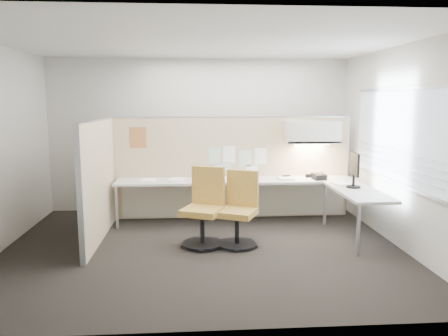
{
  "coord_description": "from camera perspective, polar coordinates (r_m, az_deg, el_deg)",
  "views": [
    {
      "loc": [
        -0.11,
        -5.88,
        2.04
      ],
      "look_at": [
        0.36,
        0.8,
        1.0
      ],
      "focal_mm": 35.0,
      "sensor_mm": 36.0,
      "label": 1
    }
  ],
  "objects": [
    {
      "name": "chair_left",
      "position": [
        6.21,
        -2.59,
        -5.46
      ],
      "size": [
        0.67,
        0.68,
        1.09
      ],
      "rotation": [
        0.0,
        0.0,
        -0.4
      ],
      "color": "black",
      "rests_on": "floor"
    },
    {
      "name": "tape_dispenser",
      "position": [
        7.63,
        10.99,
        -1.0
      ],
      "size": [
        0.11,
        0.07,
        0.06
      ],
      "primitive_type": "cube",
      "rotation": [
        0.0,
        0.0,
        0.14
      ],
      "color": "black",
      "rests_on": "desk"
    },
    {
      "name": "paper_stack_0",
      "position": [
        7.28,
        -9.87,
        -1.58
      ],
      "size": [
        0.26,
        0.32,
        0.03
      ],
      "primitive_type": "cube",
      "rotation": [
        0.0,
        0.0,
        -0.09
      ],
      "color": "white",
      "rests_on": "desk"
    },
    {
      "name": "wall_back",
      "position": [
        8.16,
        -3.23,
        4.3
      ],
      "size": [
        5.5,
        0.02,
        2.8
      ],
      "primitive_type": "cube",
      "color": "beige",
      "rests_on": "ground"
    },
    {
      "name": "wall_front",
      "position": [
        3.69,
        -2.2,
        -1.18
      ],
      "size": [
        5.5,
        0.02,
        2.8
      ],
      "primitive_type": "cube",
      "color": "beige",
      "rests_on": "ground"
    },
    {
      "name": "floor",
      "position": [
        6.23,
        -2.81,
        -10.36
      ],
      "size": [
        5.5,
        4.5,
        0.01
      ],
      "primitive_type": "cube",
      "color": "black",
      "rests_on": "ground"
    },
    {
      "name": "wall_right",
      "position": [
        6.58,
        21.83,
        2.59
      ],
      "size": [
        0.02,
        4.5,
        2.8
      ],
      "primitive_type": "cube",
      "color": "beige",
      "rests_on": "ground"
    },
    {
      "name": "monitor",
      "position": [
        6.86,
        16.63,
        0.05
      ],
      "size": [
        0.21,
        0.51,
        0.53
      ],
      "rotation": [
        0.0,
        0.0,
        1.45
      ],
      "color": "black",
      "rests_on": "desk"
    },
    {
      "name": "paper_stack_4",
      "position": [
        7.43,
        7.99,
        -1.32
      ],
      "size": [
        0.25,
        0.32,
        0.03
      ],
      "primitive_type": "cube",
      "rotation": [
        0.0,
        0.0,
        0.08
      ],
      "color": "white",
      "rests_on": "desk"
    },
    {
      "name": "pinned_papers",
      "position": [
        7.56,
        1.65,
        1.15
      ],
      "size": [
        1.01,
        0.0,
        0.47
      ],
      "color": "#8CBF8C",
      "rests_on": "partition_back"
    },
    {
      "name": "ceiling",
      "position": [
        5.94,
        -3.02,
        16.2
      ],
      "size": [
        5.5,
        4.5,
        0.01
      ],
      "primitive_type": "cube",
      "color": "white",
      "rests_on": "wall_back"
    },
    {
      "name": "task_light_strip",
      "position": [
        7.58,
        11.4,
        3.04
      ],
      "size": [
        0.6,
        0.06,
        0.02
      ],
      "primitive_type": "cube",
      "color": "#FFEABF",
      "rests_on": "overhead_bin"
    },
    {
      "name": "partition_back",
      "position": [
        7.6,
        1.03,
        -0.0
      ],
      "size": [
        4.1,
        0.06,
        1.75
      ],
      "primitive_type": "cube",
      "color": "#C5AD89",
      "rests_on": "floor"
    },
    {
      "name": "stapler",
      "position": [
        7.52,
        8.12,
        -1.12
      ],
      "size": [
        0.14,
        0.05,
        0.05
      ],
      "primitive_type": "cube",
      "rotation": [
        0.0,
        0.0,
        0.09
      ],
      "color": "black",
      "rests_on": "desk"
    },
    {
      "name": "partition_left",
      "position": [
        6.64,
        -16.03,
        -1.65
      ],
      "size": [
        0.06,
        2.2,
        1.75
      ],
      "primitive_type": "cube",
      "color": "#C5AD89",
      "rests_on": "floor"
    },
    {
      "name": "desk",
      "position": [
        7.23,
        4.36,
        -2.68
      ],
      "size": [
        4.0,
        2.07,
        0.73
      ],
      "color": "beige",
      "rests_on": "floor"
    },
    {
      "name": "chair_right",
      "position": [
        6.21,
        1.96,
        -5.7
      ],
      "size": [
        0.64,
        0.66,
        1.04
      ],
      "rotation": [
        0.0,
        0.0,
        -0.43
      ],
      "color": "black",
      "rests_on": "floor"
    },
    {
      "name": "window_pane",
      "position": [
        6.55,
        21.71,
        3.9
      ],
      "size": [
        0.01,
        2.8,
        1.3
      ],
      "primitive_type": "cube",
      "color": "#ACB7C8",
      "rests_on": "wall_right"
    },
    {
      "name": "paper_stack_1",
      "position": [
        7.28,
        -6.21,
        -1.51
      ],
      "size": [
        0.29,
        0.35,
        0.02
      ],
      "primitive_type": "cube",
      "rotation": [
        0.0,
        0.0,
        -0.23
      ],
      "color": "white",
      "rests_on": "desk"
    },
    {
      "name": "overhead_bin",
      "position": [
        7.57,
        11.45,
        4.62
      ],
      "size": [
        0.9,
        0.36,
        0.38
      ],
      "primitive_type": "cube",
      "color": "beige",
      "rests_on": "partition_back"
    },
    {
      "name": "poster",
      "position": [
        7.53,
        -11.18,
        3.92
      ],
      "size": [
        0.28,
        0.0,
        0.35
      ],
      "primitive_type": "cube",
      "color": "orange",
      "rests_on": "partition_back"
    },
    {
      "name": "paper_stack_3",
      "position": [
        7.38,
        3.63,
        -1.38
      ],
      "size": [
        0.26,
        0.32,
        0.01
      ],
      "primitive_type": "cube",
      "rotation": [
        0.0,
        0.0,
        0.1
      ],
      "color": "white",
      "rests_on": "desk"
    },
    {
      "name": "paper_stack_2",
      "position": [
        7.21,
        -0.62,
        -1.47
      ],
      "size": [
        0.27,
        0.33,
        0.05
      ],
      "primitive_type": "cube",
      "rotation": [
        0.0,
        0.0,
        -0.13
      ],
      "color": "white",
      "rests_on": "desk"
    },
    {
      "name": "phone",
      "position": [
        7.46,
        12.3,
        -1.1
      ],
      "size": [
        0.24,
        0.23,
        0.12
      ],
      "rotation": [
        0.0,
        0.0,
        0.2
      ],
      "color": "black",
      "rests_on": "desk"
    },
    {
      "name": "coat_hook",
      "position": [
        5.94,
        -18.34,
        2.44
      ],
      "size": [
        0.18,
        0.42,
        1.27
      ],
      "color": "silver",
      "rests_on": "partition_left"
    },
    {
      "name": "paper_stack_5",
      "position": [
        7.15,
        15.02,
        -1.97
      ],
      "size": [
        0.3,
        0.35,
        0.02
      ],
      "primitive_type": "cube",
      "rotation": [
        0.0,
        0.0,
        0.25
      ],
      "color": "white",
      "rests_on": "desk"
    }
  ]
}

